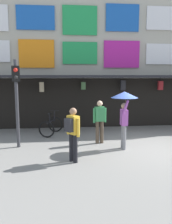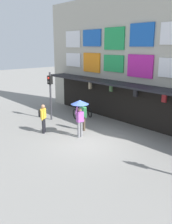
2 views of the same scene
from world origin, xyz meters
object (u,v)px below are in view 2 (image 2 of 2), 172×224
Objects in this scene: traffic_light_near at (50,88)px; pedestrian_with_umbrella at (80,108)px; pedestrian_in_purple at (43,116)px; pedestrian_in_black at (83,115)px; bicycle_parked at (83,113)px.

traffic_light_near is 1.54× the size of pedestrian_with_umbrella.
pedestrian_with_umbrella is 2.32m from pedestrian_in_purple.
traffic_light_near reaches higher than pedestrian_with_umbrella.
pedestrian_in_black is (3.08, 0.21, -1.19)m from traffic_light_near.
pedestrian_with_umbrella is (3.82, -0.63, -0.50)m from traffic_light_near.
bicycle_parked is 3.84m from pedestrian_with_umbrella.
pedestrian_with_umbrella is (2.68, -2.45, 1.25)m from bicycle_parked.
pedestrian_in_purple is at bearing -77.71° from bicycle_parked.
pedestrian_with_umbrella is 1.24× the size of pedestrian_in_purple.
traffic_light_near is 1.90× the size of pedestrian_in_purple.
pedestrian_with_umbrella reaches higher than pedestrian_in_purple.
traffic_light_near is at bearing 170.63° from pedestrian_with_umbrella.
pedestrian_in_purple is 1.00× the size of pedestrian_in_black.
traffic_light_near is at bearing -122.06° from bicycle_parked.
traffic_light_near is 1.90× the size of pedestrian_in_black.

